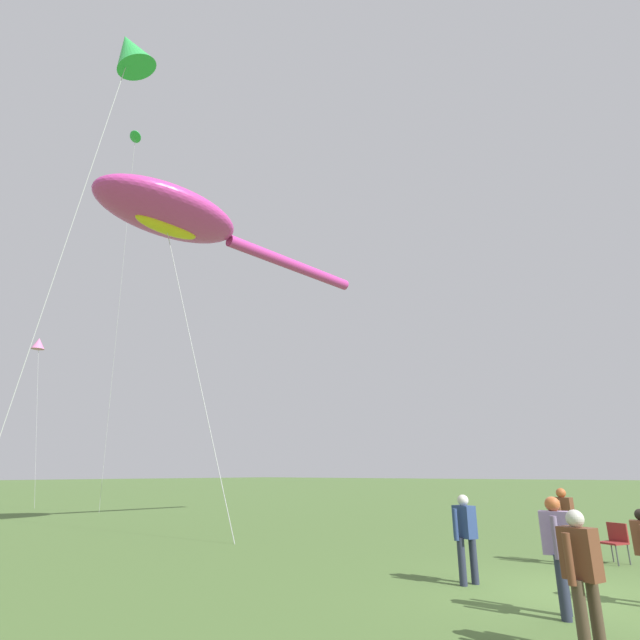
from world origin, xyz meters
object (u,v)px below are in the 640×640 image
(person_redhead_woman, at_px, (558,546))
(folding_chair, at_px, (615,539))
(person_dark_jacket, at_px, (465,532))
(small_kite_delta_white, at_px, (135,141))
(big_show_kite, at_px, (178,217))
(person_child_front, at_px, (565,519))
(small_kite_diamond_red, at_px, (39,344))
(person_short_left, at_px, (582,570))
(small_kite_stunt_black, at_px, (131,53))
(backpack, at_px, (578,547))

(person_redhead_woman, bearing_deg, folding_chair, -99.78)
(person_dark_jacket, bearing_deg, small_kite_delta_white, 14.59)
(big_show_kite, relative_size, person_child_front, 8.13)
(folding_chair, xyz_separation_m, small_kite_diamond_red, (-0.59, 31.17, 9.44))
(person_short_left, distance_m, small_kite_delta_white, 30.19)
(person_child_front, xyz_separation_m, folding_chair, (0.79, -0.84, -0.43))
(person_short_left, xyz_separation_m, person_child_front, (6.20, 1.48, 0.04))
(person_child_front, xyz_separation_m, small_kite_diamond_red, (0.21, 30.33, 9.01))
(person_short_left, relative_size, small_kite_delta_white, 0.07)
(big_show_kite, xyz_separation_m, folding_chair, (3.58, -12.91, -11.16))
(person_child_front, xyz_separation_m, small_kite_stunt_black, (-8.58, 6.14, 10.44))
(big_show_kite, height_order, small_kite_stunt_black, big_show_kite)
(person_short_left, bearing_deg, small_kite_stunt_black, 36.71)
(person_short_left, bearing_deg, small_kite_diamond_red, 7.99)
(big_show_kite, relative_size, folding_chair, 15.44)
(folding_chair, height_order, backpack, folding_chair)
(person_short_left, height_order, small_kite_diamond_red, small_kite_diamond_red)
(person_child_front, relative_size, small_kite_diamond_red, 0.16)
(backpack, bearing_deg, big_show_kite, 109.23)
(person_dark_jacket, relative_size, backpack, 3.58)
(person_short_left, relative_size, person_child_front, 0.95)
(person_redhead_woman, height_order, folding_chair, person_redhead_woman)
(person_dark_jacket, bearing_deg, person_redhead_woman, 170.26)
(person_child_front, bearing_deg, folding_chair, -128.22)
(person_redhead_woman, relative_size, folding_chair, 1.90)
(big_show_kite, bearing_deg, backpack, 116.82)
(big_show_kite, bearing_deg, person_short_left, 83.46)
(backpack, xyz_separation_m, small_kite_delta_white, (-1.78, 20.52, 20.43))
(big_show_kite, bearing_deg, small_kite_delta_white, -98.15)
(person_short_left, distance_m, folding_chair, 7.03)
(big_show_kite, distance_m, person_redhead_woman, 16.92)
(person_dark_jacket, bearing_deg, person_child_front, -83.29)
(big_show_kite, relative_size, person_short_left, 8.53)
(big_show_kite, bearing_deg, small_kite_stunt_black, 53.23)
(person_short_left, xyz_separation_m, person_redhead_woman, (1.54, 0.60, 0.04))
(person_short_left, xyz_separation_m, backpack, (7.59, 1.57, -0.68))
(person_dark_jacket, height_order, small_kite_delta_white, small_kite_delta_white)
(big_show_kite, height_order, person_redhead_woman, big_show_kite)
(backpack, relative_size, small_kite_stunt_black, 0.04)
(person_dark_jacket, relative_size, small_kite_diamond_red, 0.15)
(big_show_kite, height_order, person_child_front, big_show_kite)
(person_redhead_woman, distance_m, small_kite_diamond_red, 32.85)
(person_short_left, distance_m, backpack, 7.78)
(folding_chair, relative_size, backpack, 1.95)
(person_short_left, bearing_deg, big_show_kite, 5.23)
(person_short_left, relative_size, person_redhead_woman, 0.95)
(person_redhead_woman, bearing_deg, person_dark_jacket, -43.36)
(small_kite_delta_white, bearing_deg, person_short_left, 7.86)
(person_dark_jacket, xyz_separation_m, small_kite_diamond_red, (3.62, 29.30, 9.04))
(big_show_kite, bearing_deg, person_child_front, 110.58)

